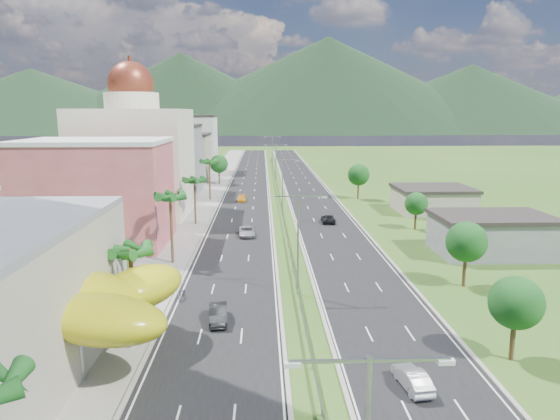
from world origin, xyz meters
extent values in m
plane|color=#2D5119|center=(0.00, 0.00, 0.00)|extent=(500.00, 500.00, 0.00)
cube|color=black|center=(-7.50, 90.00, 0.02)|extent=(11.00, 260.00, 0.04)
cube|color=black|center=(7.50, 90.00, 0.02)|extent=(11.00, 260.00, 0.04)
cube|color=gray|center=(-17.00, 90.00, 0.06)|extent=(7.00, 260.00, 0.12)
cube|color=gray|center=(0.00, 72.00, 0.62)|extent=(0.08, 216.00, 0.28)
cube|color=gray|center=(0.00, 174.00, 0.35)|extent=(0.10, 0.12, 0.70)
cube|color=gray|center=(-1.44, -25.00, 10.80)|extent=(2.88, 0.12, 0.12)
cube|color=gray|center=(1.44, -25.00, 10.80)|extent=(2.88, 0.12, 0.12)
cube|color=silver|center=(-2.72, -25.00, 10.70)|extent=(0.60, 0.25, 0.18)
cube|color=silver|center=(2.72, -25.00, 10.70)|extent=(0.60, 0.25, 0.18)
cylinder|color=gray|center=(0.00, 10.00, 5.50)|extent=(0.20, 0.20, 11.00)
cube|color=gray|center=(-1.44, 10.00, 10.80)|extent=(2.88, 0.12, 0.12)
cube|color=gray|center=(1.44, 10.00, 10.80)|extent=(2.88, 0.12, 0.12)
cube|color=silver|center=(-2.72, 10.00, 10.70)|extent=(0.60, 0.25, 0.18)
cube|color=silver|center=(2.72, 10.00, 10.70)|extent=(0.60, 0.25, 0.18)
cylinder|color=gray|center=(0.00, 50.00, 5.50)|extent=(0.20, 0.20, 11.00)
cube|color=gray|center=(-1.44, 50.00, 10.80)|extent=(2.88, 0.12, 0.12)
cube|color=gray|center=(1.44, 50.00, 10.80)|extent=(2.88, 0.12, 0.12)
cube|color=silver|center=(-2.72, 50.00, 10.70)|extent=(0.60, 0.25, 0.18)
cube|color=silver|center=(2.72, 50.00, 10.70)|extent=(0.60, 0.25, 0.18)
cylinder|color=gray|center=(0.00, 95.00, 5.50)|extent=(0.20, 0.20, 11.00)
cube|color=gray|center=(-1.44, 95.00, 10.80)|extent=(2.88, 0.12, 0.12)
cube|color=gray|center=(1.44, 95.00, 10.80)|extent=(2.88, 0.12, 0.12)
cube|color=silver|center=(-2.72, 95.00, 10.70)|extent=(0.60, 0.25, 0.18)
cube|color=silver|center=(2.72, 95.00, 10.70)|extent=(0.60, 0.25, 0.18)
cylinder|color=gray|center=(0.00, 140.00, 5.50)|extent=(0.20, 0.20, 11.00)
cube|color=gray|center=(-1.44, 140.00, 10.80)|extent=(2.88, 0.12, 0.12)
cube|color=gray|center=(1.44, 140.00, 10.80)|extent=(2.88, 0.12, 0.12)
cube|color=silver|center=(-2.72, 140.00, 10.70)|extent=(0.60, 0.25, 0.18)
cube|color=silver|center=(2.72, 140.00, 10.70)|extent=(0.60, 0.25, 0.18)
cylinder|color=gray|center=(-24.00, -2.00, 2.00)|extent=(0.50, 0.50, 4.00)
cylinder|color=gray|center=(-17.00, -7.00, 2.00)|extent=(0.50, 0.50, 4.00)
cylinder|color=gray|center=(-21.00, -10.00, 2.00)|extent=(0.50, 0.50, 4.00)
cylinder|color=gray|center=(-15.00, -2.00, 2.00)|extent=(0.50, 0.50, 4.00)
cube|color=#BB4C55|center=(-28.00, 32.00, 7.50)|extent=(20.00, 15.00, 15.00)
cube|color=beige|center=(-28.00, 55.00, 10.00)|extent=(20.00, 20.00, 20.00)
cylinder|color=beige|center=(-28.00, 55.00, 21.50)|extent=(10.00, 10.00, 3.00)
sphere|color=maroon|center=(-28.00, 55.00, 24.50)|extent=(8.40, 8.40, 8.40)
cube|color=slate|center=(-27.00, 80.00, 8.00)|extent=(16.00, 15.00, 16.00)
cube|color=#A49987|center=(-27.00, 102.00, 6.50)|extent=(16.00, 15.00, 13.00)
cube|color=silver|center=(-27.00, 125.00, 9.00)|extent=(16.00, 15.00, 18.00)
cube|color=slate|center=(28.00, 25.00, 2.50)|extent=(15.00, 10.00, 5.00)
cube|color=#A49987|center=(30.00, 55.00, 2.20)|extent=(14.00, 12.00, 4.40)
cylinder|color=#47301C|center=(-15.50, 2.00, 3.75)|extent=(0.36, 0.36, 7.50)
cylinder|color=#47301C|center=(-15.50, 22.00, 4.50)|extent=(0.36, 0.36, 9.00)
cylinder|color=#47301C|center=(-15.50, 45.00, 4.00)|extent=(0.36, 0.36, 8.00)
cylinder|color=#47301C|center=(-15.50, 70.00, 4.40)|extent=(0.36, 0.36, 8.80)
cylinder|color=#47301C|center=(-15.50, 95.00, 2.45)|extent=(0.40, 0.40, 4.90)
sphere|color=#1A541C|center=(-15.50, 95.00, 5.60)|extent=(4.90, 4.90, 4.90)
cylinder|color=#47301C|center=(16.00, -5.00, 2.10)|extent=(0.40, 0.40, 4.20)
sphere|color=#1A541C|center=(16.00, -5.00, 4.80)|extent=(4.20, 4.20, 4.20)
cylinder|color=#47301C|center=(19.00, 12.00, 2.27)|extent=(0.40, 0.40, 4.55)
sphere|color=#1A541C|center=(19.00, 12.00, 5.20)|extent=(4.55, 4.55, 4.55)
cylinder|color=#47301C|center=(22.00, 40.00, 1.92)|extent=(0.40, 0.40, 3.85)
sphere|color=#1A541C|center=(22.00, 40.00, 4.40)|extent=(3.85, 3.85, 3.85)
cylinder|color=#47301C|center=(18.00, 70.00, 2.45)|extent=(0.40, 0.40, 4.90)
sphere|color=#1A541C|center=(18.00, 70.00, 5.60)|extent=(4.90, 4.90, 4.90)
imported|color=black|center=(-7.96, 3.12, 0.81)|extent=(2.00, 4.81, 1.55)
imported|color=#A2A4A9|center=(-6.23, 36.28, 0.78)|extent=(2.68, 5.41, 1.47)
imported|color=orange|center=(-8.28, 67.80, 0.68)|extent=(1.99, 4.51, 1.29)
imported|color=#9B9EA3|center=(6.85, -8.87, 0.76)|extent=(2.11, 4.53, 1.44)
imported|color=black|center=(7.97, 45.69, 0.72)|extent=(2.41, 4.95, 1.35)
imported|color=black|center=(-12.30, 9.15, 0.71)|extent=(0.94, 2.17, 1.34)
camera|label=1|loc=(-3.75, -41.06, 19.38)|focal=32.00mm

